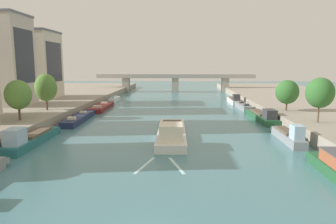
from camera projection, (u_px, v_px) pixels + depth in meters
The scene contains 19 objects.
quay_left at pixel (13, 108), 75.59m from camera, with size 36.00×170.00×2.03m, color gray.
quay_right at pixel (336, 109), 72.44m from camera, with size 36.00×170.00×2.03m, color gray.
barge_midriver at pixel (172, 132), 48.11m from camera, with size 4.65×20.76×3.39m.
wake_behind_barge at pixel (161, 165), 35.26m from camera, with size 5.60×5.93×0.03m.
moored_boat_left_end at pixel (30, 138), 44.08m from camera, with size 3.12×15.17×3.26m.
moored_boat_left_lone at pixel (79, 118), 62.81m from camera, with size 3.22×16.57×2.26m.
moored_boat_left_far at pixel (102, 107), 79.97m from camera, with size 4.03×16.97×2.19m.
moored_boat_left_upstream at pixel (115, 99), 96.62m from camera, with size 1.72×10.20×2.33m.
moored_boat_right_second at pixel (289, 135), 45.98m from camera, with size 2.22×12.20×3.20m.
moored_boat_right_lone at pixel (262, 116), 63.49m from camera, with size 3.18×16.63×3.00m.
moored_boat_right_near at pixel (243, 107), 79.84m from camera, with size 2.45×12.02×2.42m.
moored_boat_right_downstream at pixel (234, 100), 92.30m from camera, with size 2.61×13.03×3.03m.
tree_left_far at pixel (18, 95), 52.42m from camera, with size 4.39×4.39×6.84m.
tree_left_end_of_row at pixel (46, 88), 63.96m from camera, with size 4.48×4.48×7.56m.
tree_right_midway at pixel (320, 93), 49.82m from camera, with size 4.44×4.44×7.34m.
tree_right_distant at pixel (287, 92), 62.82m from camera, with size 4.62×4.62×6.33m.
building_left_middle at pixel (1, 60), 71.49m from camera, with size 11.61×11.10×21.01m.
building_left_tall at pixel (34, 64), 87.32m from camera, with size 12.22×13.28×18.85m.
bridge_far at pixel (175, 81), 129.02m from camera, with size 65.58×4.40×7.43m.
Camera 1 is at (2.29, -18.26, 11.40)m, focal length 33.00 mm.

